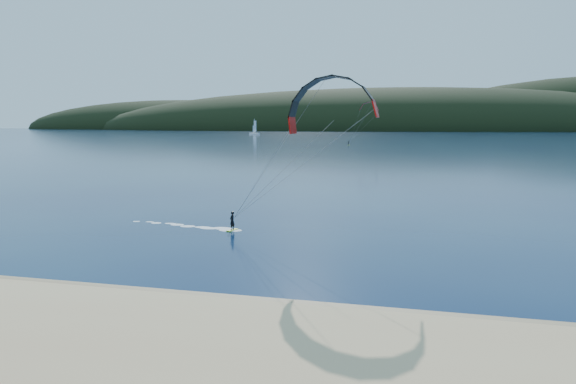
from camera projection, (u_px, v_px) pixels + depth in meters
The scene contains 6 objects.
ground at pixel (196, 339), 22.97m from camera, with size 1800.00×1800.00×0.00m, color #08153D.
wet_sand at pixel (233, 304), 27.28m from camera, with size 220.00×2.50×0.10m.
headland at pixel (426, 130), 738.53m from camera, with size 1200.00×310.00×140.00m.
kitesurfer_near at pixel (325, 127), 38.90m from camera, with size 23.30×7.37×12.75m.
kitesurfer_far at pixel (369, 112), 218.31m from camera, with size 13.26×7.28×17.08m.
sailboat at pixel (254, 133), 444.74m from camera, with size 9.26×6.27×12.95m.
Camera 1 is at (9.28, -20.36, 8.91)m, focal length 34.45 mm.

